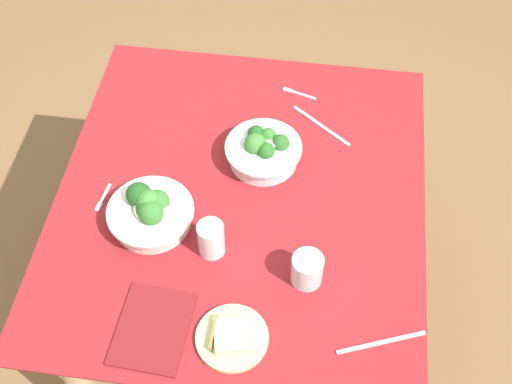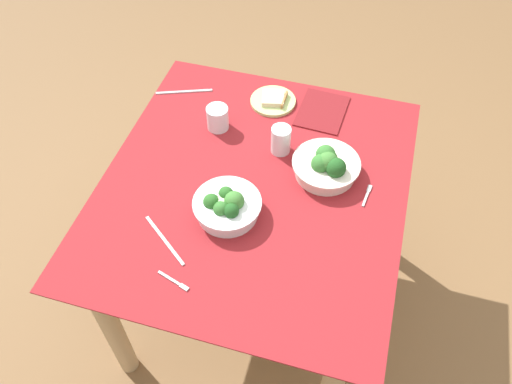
{
  "view_description": "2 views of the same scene",
  "coord_description": "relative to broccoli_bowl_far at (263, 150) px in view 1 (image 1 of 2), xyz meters",
  "views": [
    {
      "loc": [
        1.09,
        0.19,
        2.21
      ],
      "look_at": [
        -0.02,
        0.04,
        0.74
      ],
      "focal_mm": 47.69,
      "sensor_mm": 36.0,
      "label": 1
    },
    {
      "loc": [
        -1.06,
        -0.32,
        2.05
      ],
      "look_at": [
        -0.03,
        -0.02,
        0.74
      ],
      "focal_mm": 36.56,
      "sensor_mm": 36.0,
      "label": 2
    }
  ],
  "objects": [
    {
      "name": "water_glass_center",
      "position": [
        0.32,
        -0.09,
        0.01
      ],
      "size": [
        0.07,
        0.07,
        0.1
      ],
      "primitive_type": "cylinder",
      "color": "silver",
      "rests_on": "dining_table"
    },
    {
      "name": "ground_plane",
      "position": [
        0.14,
        -0.05,
        -0.77
      ],
      "size": [
        6.0,
        6.0,
        0.0
      ],
      "primitive_type": "plane",
      "color": "brown"
    },
    {
      "name": "fork_by_near_bowl",
      "position": [
        0.2,
        -0.41,
        -0.04
      ],
      "size": [
        0.1,
        0.02,
        0.0
      ],
      "rotation": [
        0.0,
        0.0,
        6.16
      ],
      "color": "#B7B7BC",
      "rests_on": "dining_table"
    },
    {
      "name": "broccoli_bowl_near",
      "position": [
        0.25,
        -0.26,
        0.0
      ],
      "size": [
        0.23,
        0.23,
        0.11
      ],
      "color": "silver",
      "rests_on": "dining_table"
    },
    {
      "name": "table_knife_right",
      "position": [
        0.52,
        0.35,
        -0.04
      ],
      "size": [
        0.09,
        0.21,
        0.0
      ],
      "primitive_type": "cube",
      "rotation": [
        0.0,
        0.0,
        5.08
      ],
      "color": "#B7B7BC",
      "rests_on": "dining_table"
    },
    {
      "name": "napkin_folded_upper",
      "position": [
        0.55,
        -0.19,
        -0.04
      ],
      "size": [
        0.23,
        0.18,
        0.01
      ],
      "primitive_type": "cube",
      "rotation": [
        0.0,
        0.0,
        -0.05
      ],
      "color": "maroon",
      "rests_on": "dining_table"
    },
    {
      "name": "broccoli_bowl_far",
      "position": [
        0.0,
        0.0,
        0.0
      ],
      "size": [
        0.22,
        0.22,
        0.1
      ],
      "color": "white",
      "rests_on": "dining_table"
    },
    {
      "name": "bread_side_plate",
      "position": [
        0.55,
        -0.0,
        -0.03
      ],
      "size": [
        0.17,
        0.17,
        0.03
      ],
      "color": "#B7D684",
      "rests_on": "dining_table"
    },
    {
      "name": "dining_table",
      "position": [
        0.14,
        -0.05,
        -0.16
      ],
      "size": [
        1.11,
        1.0,
        0.73
      ],
      "color": "maroon",
      "rests_on": "ground_plane"
    },
    {
      "name": "table_knife_left",
      "position": [
        -0.15,
        0.15,
        -0.04
      ],
      "size": [
        0.14,
        0.18,
        0.0
      ],
      "primitive_type": "cube",
      "rotation": [
        0.0,
        0.0,
        4.06
      ],
      "color": "#B7B7BC",
      "rests_on": "dining_table"
    },
    {
      "name": "water_glass_side",
      "position": [
        0.37,
        0.16,
        0.0
      ],
      "size": [
        0.08,
        0.08,
        0.09
      ],
      "primitive_type": "cylinder",
      "color": "silver",
      "rests_on": "dining_table"
    },
    {
      "name": "fork_by_far_bowl",
      "position": [
        -0.27,
        0.07,
        -0.04
      ],
      "size": [
        0.04,
        0.11,
        0.0
      ],
      "rotation": [
        0.0,
        0.0,
        4.42
      ],
      "color": "#B7B7BC",
      "rests_on": "dining_table"
    }
  ]
}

